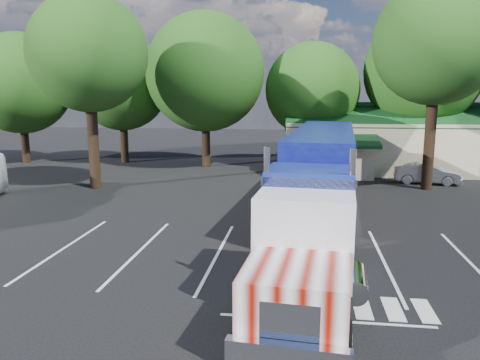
# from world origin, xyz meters

# --- Properties ---
(ground) EXTENTS (120.00, 120.00, 0.00)m
(ground) POSITION_xyz_m (0.00, 0.00, 0.00)
(ground) COLOR black
(ground) RESTS_ON ground
(event_hall) EXTENTS (24.20, 14.12, 5.55)m
(event_hall) POSITION_xyz_m (13.74, 17.81, 2.21)
(event_hall) COLOR beige
(event_hall) RESTS_ON ground
(tree_row_a) EXTENTS (9.00, 9.00, 11.68)m
(tree_row_a) POSITION_xyz_m (-22.00, 16.50, 7.16)
(tree_row_a) COLOR black
(tree_row_a) RESTS_ON ground
(tree_row_b) EXTENTS (8.40, 8.40, 11.35)m
(tree_row_b) POSITION_xyz_m (-13.00, 17.80, 7.13)
(tree_row_b) COLOR black
(tree_row_b) RESTS_ON ground
(tree_row_c) EXTENTS (10.00, 10.00, 13.05)m
(tree_row_c) POSITION_xyz_m (-5.00, 16.20, 8.04)
(tree_row_c) COLOR black
(tree_row_c) RESTS_ON ground
(tree_row_d) EXTENTS (8.00, 8.00, 10.60)m
(tree_row_d) POSITION_xyz_m (4.00, 17.50, 6.58)
(tree_row_d) COLOR black
(tree_row_d) RESTS_ON ground
(tree_row_e) EXTENTS (9.60, 9.60, 12.90)m
(tree_row_e) POSITION_xyz_m (13.00, 18.00, 8.09)
(tree_row_e) COLOR black
(tree_row_e) RESTS_ON ground
(tree_near_left) EXTENTS (7.60, 7.60, 12.65)m
(tree_near_left) POSITION_xyz_m (-10.50, 6.00, 8.81)
(tree_near_left) COLOR black
(tree_near_left) RESTS_ON ground
(tree_near_right) EXTENTS (8.00, 8.00, 13.50)m
(tree_near_right) POSITION_xyz_m (11.50, 8.50, 9.46)
(tree_near_right) COLOR black
(tree_near_right) RESTS_ON ground
(semi_truck) EXTENTS (4.89, 22.59, 4.70)m
(semi_truck) POSITION_xyz_m (4.09, -2.02, 2.66)
(semi_truck) COLOR black
(semi_truck) RESTS_ON ground
(woman) EXTENTS (0.44, 0.64, 1.68)m
(woman) POSITION_xyz_m (4.50, -6.00, 0.84)
(woman) COLOR black
(woman) RESTS_ON ground
(bicycle) EXTENTS (1.40, 1.76, 0.89)m
(bicycle) POSITION_xyz_m (3.75, 3.53, 0.45)
(bicycle) COLOR black
(bicycle) RESTS_ON ground
(silver_sedan) EXTENTS (4.59, 2.12, 1.46)m
(silver_sedan) POSITION_xyz_m (12.00, 10.50, 0.73)
(silver_sedan) COLOR #95969C
(silver_sedan) RESTS_ON ground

